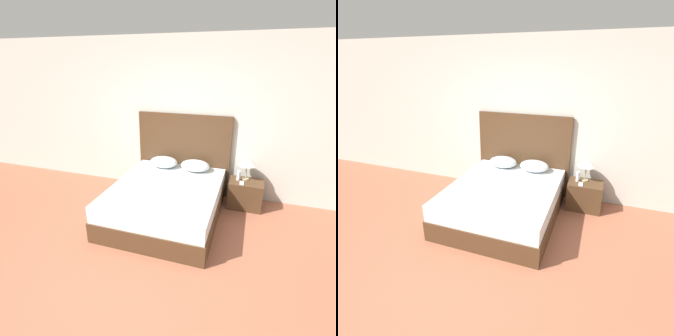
# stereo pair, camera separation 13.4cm
# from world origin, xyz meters

# --- Properties ---
(ground_plane) EXTENTS (16.00, 16.00, 0.00)m
(ground_plane) POSITION_xyz_m (0.00, 0.00, 0.00)
(ground_plane) COLOR #9E5B42
(wall_back) EXTENTS (10.00, 0.06, 2.70)m
(wall_back) POSITION_xyz_m (0.00, 2.53, 1.35)
(wall_back) COLOR silver
(wall_back) RESTS_ON ground_plane
(bed) EXTENTS (1.59, 1.91, 0.54)m
(bed) POSITION_xyz_m (-0.05, 1.48, 0.27)
(bed) COLOR #4C331E
(bed) RESTS_ON ground_plane
(headboard) EXTENTS (1.67, 0.05, 1.45)m
(headboard) POSITION_xyz_m (-0.05, 2.46, 0.72)
(headboard) COLOR #4C331E
(headboard) RESTS_ON ground_plane
(pillow_left) EXTENTS (0.49, 0.37, 0.18)m
(pillow_left) POSITION_xyz_m (-0.34, 2.19, 0.63)
(pillow_left) COLOR silver
(pillow_left) RESTS_ON bed
(pillow_right) EXTENTS (0.49, 0.37, 0.18)m
(pillow_right) POSITION_xyz_m (0.23, 2.19, 0.63)
(pillow_right) COLOR silver
(pillow_right) RESTS_ON bed
(phone_on_bed) EXTENTS (0.11, 0.16, 0.01)m
(phone_on_bed) POSITION_xyz_m (0.06, 1.65, 0.54)
(phone_on_bed) COLOR #B7B7BC
(phone_on_bed) RESTS_ON bed
(nightstand) EXTENTS (0.54, 0.40, 0.46)m
(nightstand) POSITION_xyz_m (1.10, 2.18, 0.23)
(nightstand) COLOR #4C331E
(nightstand) RESTS_ON ground_plane
(table_lamp) EXTENTS (0.29, 0.29, 0.38)m
(table_lamp) POSITION_xyz_m (1.07, 2.27, 0.77)
(table_lamp) COLOR tan
(table_lamp) RESTS_ON nightstand
(phone_on_nightstand) EXTENTS (0.08, 0.15, 0.01)m
(phone_on_nightstand) POSITION_xyz_m (1.03, 2.08, 0.47)
(phone_on_nightstand) COLOR #B7B7BC
(phone_on_nightstand) RESTS_ON nightstand
(toiletry_bottle) EXTENTS (0.06, 0.06, 0.16)m
(toiletry_bottle) POSITION_xyz_m (0.96, 2.20, 0.54)
(toiletry_bottle) COLOR silver
(toiletry_bottle) RESTS_ON nightstand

